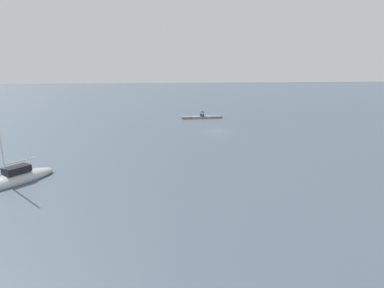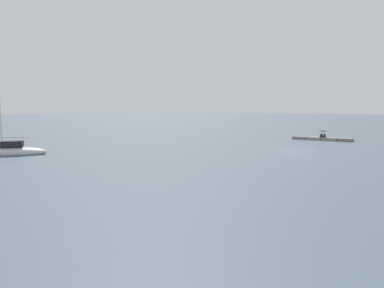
{
  "view_description": "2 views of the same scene",
  "coord_description": "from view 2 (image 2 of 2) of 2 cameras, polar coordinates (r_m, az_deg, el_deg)",
  "views": [
    {
      "loc": [
        13.91,
        55.04,
        11.14
      ],
      "look_at": [
        7.17,
        13.37,
        0.91
      ],
      "focal_mm": 28.07,
      "sensor_mm": 36.0,
      "label": 1
    },
    {
      "loc": [
        -13.9,
        48.07,
        5.82
      ],
      "look_at": [
        3.77,
        19.93,
        2.35
      ],
      "focal_mm": 33.75,
      "sensor_mm": 36.0,
      "label": 2
    }
  ],
  "objects": [
    {
      "name": "ground_plane",
      "position": [
        50.38,
        15.9,
        -0.9
      ],
      "size": [
        500.0,
        500.0,
        0.0
      ],
      "primitive_type": "plane",
      "color": "#475666"
    },
    {
      "name": "seawall_pier",
      "position": [
        66.07,
        19.87,
        0.78
      ],
      "size": [
        9.9,
        1.95,
        0.52
      ],
      "color": "slate",
      "rests_on": "ground_plane"
    },
    {
      "name": "person_seated_blue_left",
      "position": [
        65.79,
        20.19,
        1.2
      ],
      "size": [
        0.42,
        0.63,
        0.73
      ],
      "rotation": [
        0.0,
        0.0,
        -0.07
      ],
      "color": "#1E2333",
      "rests_on": "seawall_pier"
    },
    {
      "name": "person_seated_dark_right",
      "position": [
        66.02,
        19.74,
        1.23
      ],
      "size": [
        0.42,
        0.63,
        0.73
      ],
      "rotation": [
        0.0,
        0.0,
        -0.07
      ],
      "color": "#1E2333",
      "rests_on": "seawall_pier"
    },
    {
      "name": "umbrella_open_black",
      "position": [
        65.87,
        20.0,
        1.96
      ],
      "size": [
        1.27,
        1.27,
        1.28
      ],
      "color": "black",
      "rests_on": "seawall_pier"
    },
    {
      "name": "sailboat_grey_mid",
      "position": [
        48.19,
        -26.96,
        -1.12
      ],
      "size": [
        7.54,
        7.99,
        11.54
      ],
      "rotation": [
        0.0,
        0.0,
        5.55
      ],
      "color": "#ADB2B7",
      "rests_on": "ground_plane"
    }
  ]
}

